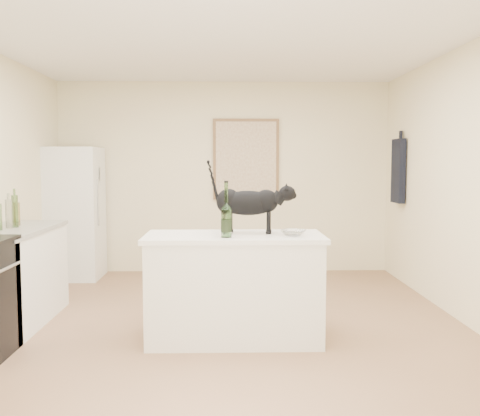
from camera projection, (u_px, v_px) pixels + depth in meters
name	position (u px, v px, depth m)	size (l,w,h in m)	color
floor	(223.00, 332.00, 4.84)	(5.50, 5.50, 0.00)	#906A4D
ceiling	(222.00, 33.00, 4.63)	(5.50, 5.50, 0.00)	white
wall_back	(224.00, 178.00, 7.47)	(4.50, 4.50, 0.00)	beige
wall_front	(216.00, 218.00, 2.00)	(4.50, 4.50, 0.00)	beige
wall_right	(478.00, 186.00, 4.79)	(5.50, 5.50, 0.00)	beige
island_base	(234.00, 290.00, 4.61)	(1.44, 0.67, 0.86)	white
island_top	(234.00, 237.00, 4.57)	(1.50, 0.70, 0.04)	white
left_cabinets	(13.00, 278.00, 5.06)	(0.60, 1.40, 0.86)	white
left_countertop	(12.00, 230.00, 5.02)	(0.62, 1.44, 0.04)	gray
fridge	(74.00, 213.00, 7.07)	(0.68, 0.68, 1.70)	white
artwork_frame	(246.00, 159.00, 7.43)	(0.90, 0.03, 1.10)	brown
artwork_canvas	(246.00, 159.00, 7.41)	(0.82, 0.00, 1.02)	beige
hanging_garment	(398.00, 171.00, 6.82)	(0.08, 0.34, 0.80)	black
black_cat	(248.00, 206.00, 4.64)	(0.66, 0.20, 0.46)	black
wine_bottle	(226.00, 212.00, 4.39)	(0.09, 0.09, 0.40)	#295E25
glass_bowl	(293.00, 233.00, 4.49)	(0.20, 0.20, 0.05)	silver
fridge_paper	(100.00, 174.00, 7.05)	(0.00, 0.14, 0.18)	silver
counter_bottle_cluster	(10.00, 214.00, 5.03)	(0.12, 0.43, 0.30)	#26551C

